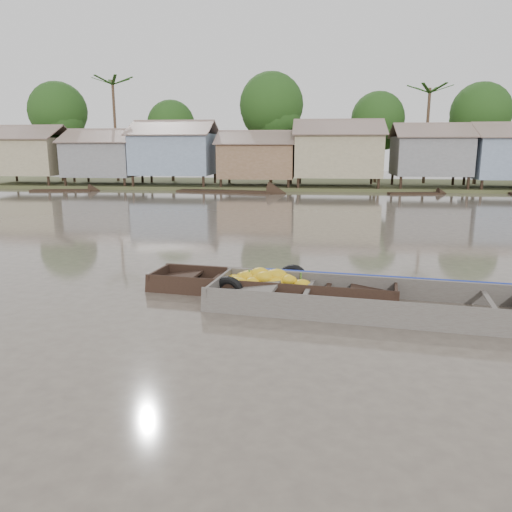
# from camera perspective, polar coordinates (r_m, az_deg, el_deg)

# --- Properties ---
(ground) EXTENTS (120.00, 120.00, 0.00)m
(ground) POSITION_cam_1_polar(r_m,az_deg,el_deg) (11.16, 2.86, -5.00)
(ground) COLOR #50463D
(ground) RESTS_ON ground
(riverbank) EXTENTS (120.00, 12.47, 10.22)m
(riverbank) POSITION_cam_1_polar(r_m,az_deg,el_deg) (42.56, 9.89, 11.92)
(riverbank) COLOR #384723
(riverbank) RESTS_ON ground
(banana_boat) EXTENTS (5.87, 2.13, 0.81)m
(banana_boat) POSITION_cam_1_polar(r_m,az_deg,el_deg) (11.62, 1.15, -3.44)
(banana_boat) COLOR black
(banana_boat) RESTS_ON ground
(viewer_boat) EXTENTS (7.98, 3.09, 0.63)m
(viewer_boat) POSITION_cam_1_polar(r_m,az_deg,el_deg) (10.74, 15.64, -5.79)
(viewer_boat) COLOR #46403C
(viewer_boat) RESTS_ON ground
(distant_boats) EXTENTS (43.77, 3.33, 1.38)m
(distant_boats) POSITION_cam_1_polar(r_m,az_deg,el_deg) (37.89, 23.94, 6.71)
(distant_boats) COLOR black
(distant_boats) RESTS_ON ground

